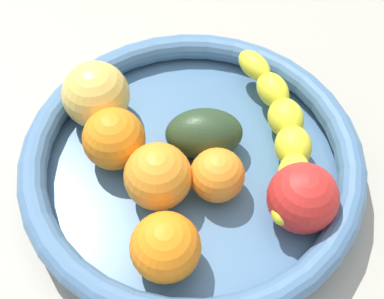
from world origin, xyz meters
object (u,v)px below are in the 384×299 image
(fruit_bowl, at_px, (192,164))
(avocado_dark, at_px, (206,135))
(orange_rear, at_px, (158,176))
(apple_yellow, at_px, (96,95))
(banana_draped_left, at_px, (283,130))
(tomato_red, at_px, (301,201))
(orange_mid_left, at_px, (166,247))
(orange_mid_right, at_px, (114,139))
(orange_front, at_px, (217,175))

(fruit_bowl, height_order, avocado_dark, avocado_dark)
(orange_rear, height_order, apple_yellow, apple_yellow)
(banana_draped_left, relative_size, tomato_red, 2.82)
(orange_mid_left, distance_m, orange_rear, 0.07)
(fruit_bowl, height_order, tomato_red, tomato_red)
(fruit_bowl, height_order, orange_mid_right, orange_mid_right)
(banana_draped_left, bearing_deg, orange_front, 157.98)
(orange_mid_left, height_order, orange_mid_right, same)
(fruit_bowl, bearing_deg, tomato_red, -91.82)
(fruit_bowl, bearing_deg, orange_front, -110.23)
(orange_front, height_order, orange_mid_right, orange_mid_right)
(fruit_bowl, relative_size, apple_yellow, 4.88)
(banana_draped_left, bearing_deg, orange_mid_left, 168.09)
(orange_mid_right, xyz_separation_m, orange_rear, (-0.02, -0.06, 0.00))
(fruit_bowl, distance_m, orange_mid_right, 0.09)
(fruit_bowl, relative_size, avocado_dark, 4.41)
(orange_front, distance_m, orange_mid_right, 0.11)
(orange_mid_right, height_order, tomato_red, tomato_red)
(orange_mid_left, height_order, tomato_red, tomato_red)
(orange_mid_right, bearing_deg, orange_front, -81.73)
(orange_mid_left, distance_m, tomato_red, 0.14)
(fruit_bowl, bearing_deg, orange_mid_left, -162.83)
(fruit_bowl, distance_m, orange_mid_left, 0.12)
(orange_mid_left, distance_m, orange_mid_right, 0.13)
(orange_front, height_order, tomato_red, tomato_red)
(orange_mid_right, distance_m, avocado_dark, 0.10)
(orange_mid_right, height_order, avocado_dark, orange_mid_right)
(fruit_bowl, height_order, apple_yellow, apple_yellow)
(orange_rear, bearing_deg, orange_mid_right, 75.06)
(orange_rear, relative_size, avocado_dark, 0.83)
(orange_rear, xyz_separation_m, avocado_dark, (0.07, -0.01, -0.01))
(tomato_red, bearing_deg, avocado_dark, 76.02)
(banana_draped_left, relative_size, apple_yellow, 2.63)
(fruit_bowl, xyz_separation_m, orange_mid_left, (-0.11, -0.03, 0.03))
(orange_rear, distance_m, avocado_dark, 0.07)
(apple_yellow, relative_size, tomato_red, 1.07)
(orange_mid_right, xyz_separation_m, avocado_dark, (0.06, -0.08, -0.01))
(avocado_dark, relative_size, tomato_red, 1.19)
(orange_rear, bearing_deg, apple_yellow, 64.23)
(orange_front, relative_size, orange_mid_right, 0.84)
(orange_front, distance_m, orange_rear, 0.06)
(orange_mid_left, relative_size, avocado_dark, 0.80)
(banana_draped_left, height_order, orange_rear, orange_rear)
(apple_yellow, relative_size, avocado_dark, 0.90)
(orange_mid_left, bearing_deg, apple_yellow, 54.01)
(orange_front, bearing_deg, tomato_red, -83.53)
(banana_draped_left, bearing_deg, apple_yellow, 107.98)
(fruit_bowl, height_order, orange_front, orange_front)
(orange_mid_left, relative_size, apple_yellow, 0.88)
(apple_yellow, distance_m, tomato_red, 0.25)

